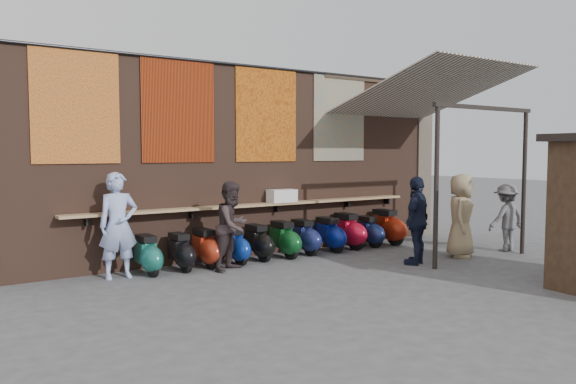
{
  "coord_description": "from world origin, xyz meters",
  "views": [
    {
      "loc": [
        -6.11,
        -7.65,
        2.2
      ],
      "look_at": [
        -0.03,
        1.2,
        1.44
      ],
      "focal_mm": 35.0,
      "sensor_mm": 36.0,
      "label": 1
    }
  ],
  "objects_px": {
    "scooter_stool_8": "(348,231)",
    "scooter_stool_9": "(368,232)",
    "shelf_box": "(282,196)",
    "scooter_stool_4": "(258,243)",
    "scooter_stool_0": "(148,255)",
    "scooter_stool_3": "(235,246)",
    "diner_right": "(233,226)",
    "shopper_tan": "(461,216)",
    "scooter_stool_7": "(329,235)",
    "scooter_stool_2": "(206,248)",
    "scooter_stool_10": "(387,227)",
    "scooter_stool_6": "(304,237)",
    "scooter_stool_5": "(284,240)",
    "diner_left": "(118,225)",
    "scooter_stool_1": "(181,252)",
    "shopper_navy": "(417,220)",
    "shopper_grey": "(507,218)"
  },
  "relations": [
    {
      "from": "scooter_stool_8",
      "to": "scooter_stool_9",
      "type": "height_order",
      "value": "scooter_stool_8"
    },
    {
      "from": "shelf_box",
      "to": "scooter_stool_4",
      "type": "xyz_separation_m",
      "value": [
        -0.78,
        -0.29,
        -0.9
      ]
    },
    {
      "from": "scooter_stool_0",
      "to": "scooter_stool_4",
      "type": "xyz_separation_m",
      "value": [
        2.34,
        0.03,
        0.01
      ]
    },
    {
      "from": "scooter_stool_3",
      "to": "diner_right",
      "type": "bearing_deg",
      "value": -123.02
    },
    {
      "from": "scooter_stool_9",
      "to": "shopper_tan",
      "type": "height_order",
      "value": "shopper_tan"
    },
    {
      "from": "scooter_stool_7",
      "to": "scooter_stool_8",
      "type": "bearing_deg",
      "value": 4.48
    },
    {
      "from": "scooter_stool_2",
      "to": "shopper_tan",
      "type": "distance_m",
      "value": 5.32
    },
    {
      "from": "scooter_stool_0",
      "to": "scooter_stool_10",
      "type": "xyz_separation_m",
      "value": [
        5.93,
        -0.0,
        0.06
      ]
    },
    {
      "from": "scooter_stool_3",
      "to": "scooter_stool_8",
      "type": "xyz_separation_m",
      "value": [
        2.99,
        0.07,
        0.05
      ]
    },
    {
      "from": "scooter_stool_6",
      "to": "scooter_stool_7",
      "type": "relative_size",
      "value": 0.99
    },
    {
      "from": "scooter_stool_4",
      "to": "scooter_stool_5",
      "type": "bearing_deg",
      "value": -5.68
    },
    {
      "from": "scooter_stool_5",
      "to": "diner_left",
      "type": "xyz_separation_m",
      "value": [
        -3.45,
        0.05,
        0.55
      ]
    },
    {
      "from": "scooter_stool_2",
      "to": "scooter_stool_9",
      "type": "relative_size",
      "value": 1.03
    },
    {
      "from": "scooter_stool_1",
      "to": "diner_right",
      "type": "relative_size",
      "value": 0.44
    },
    {
      "from": "scooter_stool_7",
      "to": "shopper_navy",
      "type": "relative_size",
      "value": 0.45
    },
    {
      "from": "scooter_stool_7",
      "to": "scooter_stool_9",
      "type": "xyz_separation_m",
      "value": [
        1.15,
        -0.02,
        -0.02
      ]
    },
    {
      "from": "diner_right",
      "to": "shopper_tan",
      "type": "bearing_deg",
      "value": -45.61
    },
    {
      "from": "scooter_stool_1",
      "to": "scooter_stool_2",
      "type": "bearing_deg",
      "value": 3.42
    },
    {
      "from": "scooter_stool_1",
      "to": "scooter_stool_7",
      "type": "distance_m",
      "value": 3.55
    },
    {
      "from": "scooter_stool_0",
      "to": "scooter_stool_1",
      "type": "distance_m",
      "value": 0.63
    },
    {
      "from": "scooter_stool_4",
      "to": "scooter_stool_9",
      "type": "height_order",
      "value": "scooter_stool_4"
    },
    {
      "from": "scooter_stool_5",
      "to": "diner_left",
      "type": "distance_m",
      "value": 3.5
    },
    {
      "from": "shopper_tan",
      "to": "scooter_stool_3",
      "type": "bearing_deg",
      "value": 120.86
    },
    {
      "from": "scooter_stool_9",
      "to": "scooter_stool_1",
      "type": "bearing_deg",
      "value": -179.86
    },
    {
      "from": "scooter_stool_1",
      "to": "scooter_stool_7",
      "type": "height_order",
      "value": "scooter_stool_7"
    },
    {
      "from": "shelf_box",
      "to": "scooter_stool_8",
      "type": "relative_size",
      "value": 0.73
    },
    {
      "from": "scooter_stool_10",
      "to": "shopper_grey",
      "type": "relative_size",
      "value": 0.58
    },
    {
      "from": "scooter_stool_6",
      "to": "scooter_stool_5",
      "type": "bearing_deg",
      "value": -173.75
    },
    {
      "from": "scooter_stool_10",
      "to": "scooter_stool_7",
      "type": "bearing_deg",
      "value": 179.43
    },
    {
      "from": "scooter_stool_3",
      "to": "scooter_stool_8",
      "type": "height_order",
      "value": "scooter_stool_8"
    },
    {
      "from": "shelf_box",
      "to": "scooter_stool_7",
      "type": "bearing_deg",
      "value": -15.92
    },
    {
      "from": "scooter_stool_1",
      "to": "diner_right",
      "type": "height_order",
      "value": "diner_right"
    },
    {
      "from": "shopper_grey",
      "to": "shopper_navy",
      "type": "bearing_deg",
      "value": 5.0
    },
    {
      "from": "scooter_stool_0",
      "to": "scooter_stool_7",
      "type": "relative_size",
      "value": 0.94
    },
    {
      "from": "scooter_stool_9",
      "to": "shopper_grey",
      "type": "relative_size",
      "value": 0.5
    },
    {
      "from": "diner_left",
      "to": "shopper_grey",
      "type": "distance_m",
      "value": 8.26
    },
    {
      "from": "shelf_box",
      "to": "diner_right",
      "type": "bearing_deg",
      "value": -153.91
    },
    {
      "from": "scooter_stool_3",
      "to": "scooter_stool_10",
      "type": "relative_size",
      "value": 0.85
    },
    {
      "from": "diner_right",
      "to": "scooter_stool_1",
      "type": "bearing_deg",
      "value": 123.99
    },
    {
      "from": "scooter_stool_2",
      "to": "shopper_grey",
      "type": "bearing_deg",
      "value": -19.25
    },
    {
      "from": "scooter_stool_1",
      "to": "diner_left",
      "type": "relative_size",
      "value": 0.39
    },
    {
      "from": "scooter_stool_1",
      "to": "scooter_stool_5",
      "type": "distance_m",
      "value": 2.31
    },
    {
      "from": "shelf_box",
      "to": "scooter_stool_5",
      "type": "xyz_separation_m",
      "value": [
        -0.18,
        -0.35,
        -0.89
      ]
    },
    {
      "from": "scooter_stool_0",
      "to": "diner_right",
      "type": "distance_m",
      "value": 1.62
    },
    {
      "from": "scooter_stool_5",
      "to": "diner_right",
      "type": "relative_size",
      "value": 0.48
    },
    {
      "from": "diner_right",
      "to": "shopper_grey",
      "type": "height_order",
      "value": "diner_right"
    },
    {
      "from": "shopper_navy",
      "to": "diner_left",
      "type": "bearing_deg",
      "value": -44.99
    },
    {
      "from": "scooter_stool_5",
      "to": "scooter_stool_10",
      "type": "height_order",
      "value": "scooter_stool_10"
    },
    {
      "from": "scooter_stool_5",
      "to": "diner_right",
      "type": "xyz_separation_m",
      "value": [
        -1.47,
        -0.46,
        0.45
      ]
    },
    {
      "from": "scooter_stool_1",
      "to": "scooter_stool_4",
      "type": "bearing_deg",
      "value": 1.49
    }
  ]
}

